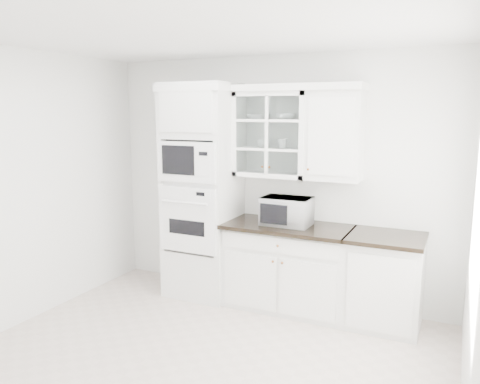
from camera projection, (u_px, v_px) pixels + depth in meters
The scene contains 13 objects.
ground at pixel (197, 364), 3.91m from camera, with size 4.00×3.50×0.01m, color #C0AFA4.
room_shell at pixel (219, 149), 3.99m from camera, with size 4.00×3.50×2.70m.
oven_column at pixel (202, 192), 5.28m from camera, with size 0.76×0.68×2.40m.
base_cabinet_run at pixel (288, 266), 5.00m from camera, with size 1.32×0.67×0.92m.
extra_base_cabinet at pixel (385, 280), 4.58m from camera, with size 0.72×0.67×0.92m.
upper_cabinet_glass at pixel (272, 135), 4.99m from camera, with size 0.80×0.33×0.90m.
upper_cabinet_solid at pixel (335, 136), 4.71m from camera, with size 0.55×0.33×0.90m, color white.
crown_molding at pixel (263, 88), 4.93m from camera, with size 2.14×0.38×0.07m, color white.
countertop_microwave at pixel (287, 211), 4.90m from camera, with size 0.50×0.42×0.29m, color white.
bowl_a at pixel (258, 117), 5.05m from camera, with size 0.23×0.23×0.06m, color white.
bowl_b at pixel (286, 116), 4.91m from camera, with size 0.21×0.21×0.07m, color white.
cup_a at pixel (263, 143), 5.06m from camera, with size 0.11×0.11×0.09m, color white.
cup_b at pixel (282, 143), 4.95m from camera, with size 0.11×0.11×0.10m, color white.
Camera 1 is at (1.88, -3.10, 2.09)m, focal length 35.00 mm.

